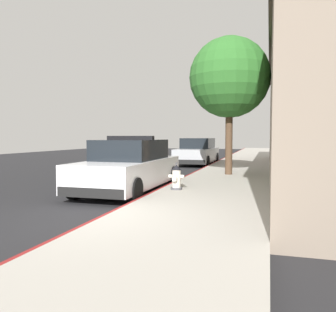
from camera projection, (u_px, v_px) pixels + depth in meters
name	position (u px, v px, depth m)	size (l,w,h in m)	color
ground_plane	(116.00, 171.00, 17.52)	(33.29, 60.00, 0.20)	#232326
sidewalk_pavement	(236.00, 171.00, 15.82)	(3.00, 60.00, 0.17)	#ADA89E
curb_painted_edge	(202.00, 170.00, 16.25)	(0.08, 60.00, 0.17)	maroon
police_cruiser	(130.00, 167.00, 10.49)	(1.94, 4.84, 1.68)	white
parked_car_silver_ahead	(198.00, 152.00, 20.35)	(1.94, 4.84, 1.56)	#B2B5BA
fire_hydrant	(176.00, 177.00, 9.70)	(0.44, 0.40, 0.76)	#4C4C51
street_tree	(230.00, 78.00, 13.41)	(3.13, 3.13, 5.35)	brown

